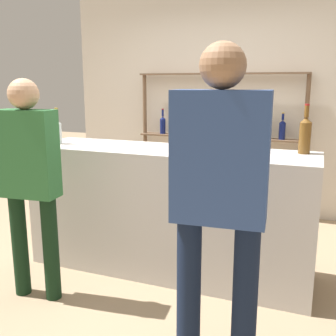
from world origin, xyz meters
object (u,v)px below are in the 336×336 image
counter_bottle_2 (222,136)px  counter_bottle_0 (305,134)px  customer_right (219,188)px  customer_left (30,173)px  counter_bottle_1 (57,131)px  counter_bottle_3 (187,134)px

counter_bottle_2 → counter_bottle_0: bearing=21.1°
customer_right → customer_left: size_ratio=1.10×
customer_right → counter_bottle_2: bearing=8.0°
counter_bottle_1 → counter_bottle_3: 1.17m
counter_bottle_2 → counter_bottle_3: (-0.32, 0.11, -0.01)m
counter_bottle_0 → counter_bottle_1: counter_bottle_0 is taller
counter_bottle_3 → customer_right: customer_right is taller
counter_bottle_3 → counter_bottle_1: bearing=-172.9°
counter_bottle_0 → counter_bottle_1: size_ratio=1.19×
counter_bottle_0 → counter_bottle_2: 0.63m
counter_bottle_1 → counter_bottle_2: size_ratio=0.92×
counter_bottle_3 → customer_left: bearing=-137.6°
counter_bottle_0 → counter_bottle_1: bearing=-172.7°
customer_right → customer_left: customer_right is taller
counter_bottle_0 → counter_bottle_2: (-0.59, -0.23, -0.01)m
counter_bottle_0 → counter_bottle_3: counter_bottle_0 is taller
counter_bottle_0 → counter_bottle_1: 2.10m
customer_right → counter_bottle_1: bearing=56.8°
counter_bottle_1 → customer_right: bearing=-28.5°
counter_bottle_0 → customer_left: (-1.82, -0.95, -0.25)m
counter_bottle_2 → counter_bottle_3: bearing=161.9°
customer_right → customer_left: (-1.45, 0.24, -0.09)m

